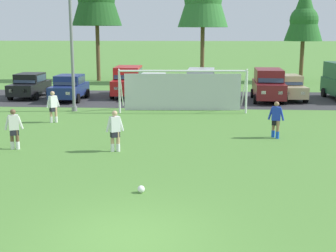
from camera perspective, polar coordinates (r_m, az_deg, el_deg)
The scene contains 17 objects.
ground_plane at distance 25.38m, azimuth 0.08°, elevation 0.99°, with size 400.00×400.00×0.00m, color #518438.
parking_lot_strip at distance 32.62m, azimuth 0.90°, elevation 3.37°, with size 52.00×8.40×0.01m, color #333335.
soccer_ball at distance 13.79m, azimuth -3.32°, elevation -7.76°, with size 0.22×0.22×0.22m.
soccer_goal at distance 27.52m, azimuth 1.80°, elevation 4.54°, with size 7.51×2.32×2.57m.
player_striker_near at distance 24.75m, azimuth -13.95°, elevation 2.30°, with size 0.60×0.56×1.64m.
player_midfield_center at distance 19.54m, azimuth -18.41°, elevation -0.37°, with size 0.73×0.38×1.64m.
player_defender_far at distance 18.30m, azimuth -6.54°, elevation -0.63°, with size 0.70×0.41×1.64m.
player_winger_left at distance 21.06m, azimuth 13.14°, elevation 0.75°, with size 0.71×0.38×1.64m.
parked_car_slot_far_left at distance 34.60m, azimuth -16.64°, elevation 4.82°, with size 2.10×4.23×1.72m.
parked_car_slot_left at distance 32.61m, azimuth -12.04°, elevation 4.66°, with size 2.06×4.21×1.72m.
parked_car_slot_center_left at distance 33.81m, azimuth -4.93°, elevation 5.52°, with size 2.21×4.64×2.16m.
parked_car_slot_center at distance 32.88m, azimuth -1.92°, elevation 4.97°, with size 2.19×4.28×1.72m.
parked_car_slot_center_right at distance 31.57m, azimuth 4.06°, elevation 5.10°, with size 2.31×4.69×2.16m.
parked_car_slot_right at distance 32.22m, azimuth 12.27°, elevation 5.00°, with size 2.30×4.68×2.16m.
parked_car_slot_far_right at distance 33.02m, azimuth 14.48°, elevation 4.63°, with size 2.25×4.31×1.72m.
tree_center_back at distance 44.77m, azimuth 16.43°, elevation 13.15°, with size 3.40×3.40×9.08m.
street_lamp at distance 27.72m, azimuth -11.45°, elevation 10.40°, with size 2.00×0.32×8.12m.
Camera 1 is at (1.58, -9.90, 4.68)m, focal length 49.54 mm.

